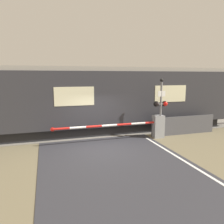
{
  "coord_description": "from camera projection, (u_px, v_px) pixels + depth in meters",
  "views": [
    {
      "loc": [
        -2.59,
        -9.74,
        3.46
      ],
      "look_at": [
        0.9,
        1.54,
        1.5
      ],
      "focal_mm": 35.0,
      "sensor_mm": 36.0,
      "label": 1
    }
  ],
  "objects": [
    {
      "name": "crossing_barrier",
      "position": [
        150.0,
        126.0,
        12.14
      ],
      "size": [
        6.15,
        0.44,
        1.27
      ],
      "color": "gray",
      "rests_on": "ground_plane"
    },
    {
      "name": "roadside_fence",
      "position": [
        183.0,
        125.0,
        12.97
      ],
      "size": [
        4.19,
        0.06,
        1.1
      ],
      "color": "#4C4C51",
      "rests_on": "ground_plane"
    },
    {
      "name": "track_bed",
      "position": [
        90.0,
        131.0,
        13.63
      ],
      "size": [
        36.0,
        3.2,
        0.13
      ],
      "color": "slate",
      "rests_on": "ground_plane"
    },
    {
      "name": "signal_post",
      "position": [
        161.0,
        105.0,
        11.96
      ],
      "size": [
        0.81,
        0.26,
        3.32
      ],
      "color": "gray",
      "rests_on": "ground_plane"
    },
    {
      "name": "ground_plane",
      "position": [
        104.0,
        149.0,
        10.5
      ],
      "size": [
        80.0,
        80.0,
        0.0
      ],
      "primitive_type": "plane",
      "color": "#6B6047"
    },
    {
      "name": "train",
      "position": [
        71.0,
        100.0,
        12.98
      ],
      "size": [
        21.0,
        3.08,
        3.96
      ],
      "color": "black",
      "rests_on": "ground_plane"
    }
  ]
}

